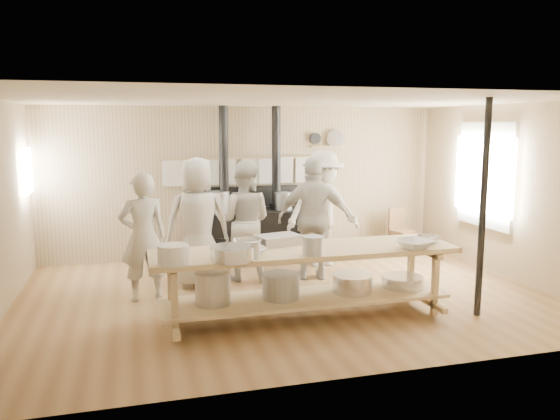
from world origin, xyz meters
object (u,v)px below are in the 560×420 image
Objects in this scene: prep_table at (305,276)px; cook_center at (198,222)px; cook_by_window at (323,209)px; cook_far_left at (143,237)px; cook_right at (314,219)px; stove at (251,229)px; chair at (402,239)px; cook_left at (244,221)px; roasting_pan at (278,240)px.

cook_center reaches higher than prep_table.
cook_center is 0.98× the size of cook_by_window.
cook_right reaches higher than cook_far_left.
stove is 3.02m from prep_table.
cook_center is at bearing 178.77° from chair.
cook_far_left is at bearing -135.28° from stove.
prep_table is at bearing 121.68° from cook_left.
stove is 1.47× the size of cook_left.
cook_far_left is 0.88m from cook_center.
cook_far_left is at bearing -179.08° from chair.
cook_center is at bearing 35.25° from cook_left.
cook_left is (-0.36, 1.83, 0.36)m from prep_table.
prep_table is at bearing 124.16° from cook_center.
cook_by_window is 2.40× the size of chair.
stove reaches higher than prep_table.
stove reaches higher than cook_center.
cook_left is at bearing 1.19° from cook_right.
chair is at bearing -134.80° from cook_right.
cook_right reaches higher than chair.
cook_center reaches higher than cook_right.
stove is 1.61m from cook_right.
cook_left is at bearing -164.07° from cook_far_left.
chair is (3.83, 1.21, -0.69)m from cook_center.
chair is at bearing 45.90° from prep_table.
cook_far_left is at bearing 149.94° from roasting_pan.
prep_table is (-0.00, -3.02, -0.00)m from stove.
stove is 2.79m from chair.
cook_center reaches higher than chair.
cook_center reaches higher than cook_left.
cook_left is (-0.36, -1.19, 0.36)m from stove.
cook_by_window is at bearing -166.36° from cook_far_left.
stove reaches higher than chair.
chair is (3.14, 1.03, -0.65)m from cook_left.
stove reaches higher than roasting_pan.
roasting_pan is at bearing -95.07° from stove.
prep_table is 1.91× the size of cook_by_window.
roasting_pan is (-3.01, -2.56, 0.67)m from chair.
roasting_pan is (0.82, -1.34, -0.02)m from cook_center.
cook_center is at bearing -157.32° from cook_far_left.
cook_by_window is at bearing 57.17° from roasting_pan.
cook_right is 1.57m from roasting_pan.
cook_by_window is (2.86, 1.07, 0.10)m from cook_far_left.
cook_center is (-1.06, -1.37, 0.41)m from stove.
cook_left is at bearing -160.28° from cook_by_window.
cook_right is at bearing 67.73° from prep_table.
chair is (4.59, 1.65, -0.61)m from cook_far_left.
cook_center is (-0.70, -0.18, 0.04)m from cook_left.
cook_by_window reaches higher than chair.
cook_far_left is 1.58m from cook_left.
cook_by_window reaches higher than cook_right.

